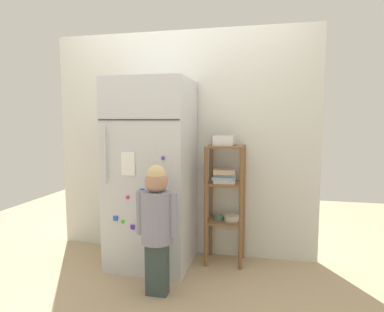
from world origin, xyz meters
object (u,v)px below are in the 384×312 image
object	(u,v)px
pantry_shelf_unit	(225,192)
refrigerator	(152,173)
fruit_bin	(223,141)
child_standing	(157,217)

from	to	relation	value
pantry_shelf_unit	refrigerator	bearing A→B (deg)	-166.03
refrigerator	fruit_bin	distance (m)	0.72
refrigerator	child_standing	size ratio (longest dim) A/B	1.69
pantry_shelf_unit	fruit_bin	distance (m)	0.47
refrigerator	pantry_shelf_unit	size ratio (longest dim) A/B	1.54
fruit_bin	refrigerator	bearing A→B (deg)	-164.37
refrigerator	pantry_shelf_unit	world-z (taller)	refrigerator
pantry_shelf_unit	child_standing	bearing A→B (deg)	-121.06
child_standing	fruit_bin	world-z (taller)	fruit_bin
fruit_bin	child_standing	bearing A→B (deg)	-119.05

